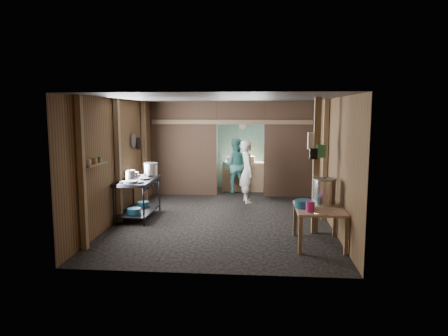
# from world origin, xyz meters

# --- Properties ---
(floor) EXTENTS (4.50, 7.00, 0.00)m
(floor) POSITION_xyz_m (0.00, 0.00, 0.00)
(floor) COLOR black
(floor) RESTS_ON ground
(ceiling) EXTENTS (4.50, 7.00, 0.00)m
(ceiling) POSITION_xyz_m (0.00, 0.00, 2.60)
(ceiling) COLOR #474645
(ceiling) RESTS_ON ground
(wall_back) EXTENTS (4.50, 0.00, 2.60)m
(wall_back) POSITION_xyz_m (0.00, 3.50, 1.30)
(wall_back) COLOR brown
(wall_back) RESTS_ON ground
(wall_front) EXTENTS (4.50, 0.00, 2.60)m
(wall_front) POSITION_xyz_m (0.00, -3.50, 1.30)
(wall_front) COLOR brown
(wall_front) RESTS_ON ground
(wall_left) EXTENTS (0.00, 7.00, 2.60)m
(wall_left) POSITION_xyz_m (-2.25, 0.00, 1.30)
(wall_left) COLOR brown
(wall_left) RESTS_ON ground
(wall_right) EXTENTS (0.00, 7.00, 2.60)m
(wall_right) POSITION_xyz_m (2.25, 0.00, 1.30)
(wall_right) COLOR brown
(wall_right) RESTS_ON ground
(partition_left) EXTENTS (1.85, 0.10, 2.60)m
(partition_left) POSITION_xyz_m (-1.32, 2.20, 1.30)
(partition_left) COLOR brown
(partition_left) RESTS_ON floor
(partition_right) EXTENTS (1.35, 0.10, 2.60)m
(partition_right) POSITION_xyz_m (1.57, 2.20, 1.30)
(partition_right) COLOR brown
(partition_right) RESTS_ON floor
(partition_header) EXTENTS (1.30, 0.10, 0.60)m
(partition_header) POSITION_xyz_m (0.25, 2.20, 2.30)
(partition_header) COLOR brown
(partition_header) RESTS_ON wall_back
(turquoise_panel) EXTENTS (4.40, 0.06, 2.50)m
(turquoise_panel) POSITION_xyz_m (0.00, 3.44, 1.25)
(turquoise_panel) COLOR #69B8AB
(turquoise_panel) RESTS_ON wall_back
(back_counter) EXTENTS (1.20, 0.50, 0.85)m
(back_counter) POSITION_xyz_m (0.30, 2.95, 0.42)
(back_counter) COLOR #957859
(back_counter) RESTS_ON floor
(wall_clock) EXTENTS (0.20, 0.03, 0.20)m
(wall_clock) POSITION_xyz_m (0.25, 3.40, 1.90)
(wall_clock) COLOR beige
(wall_clock) RESTS_ON wall_back
(post_left_a) EXTENTS (0.10, 0.12, 2.60)m
(post_left_a) POSITION_xyz_m (-2.18, -2.60, 1.30)
(post_left_a) COLOR #957859
(post_left_a) RESTS_ON floor
(post_left_b) EXTENTS (0.10, 0.12, 2.60)m
(post_left_b) POSITION_xyz_m (-2.18, -0.80, 1.30)
(post_left_b) COLOR #957859
(post_left_b) RESTS_ON floor
(post_left_c) EXTENTS (0.10, 0.12, 2.60)m
(post_left_c) POSITION_xyz_m (-2.18, 1.20, 1.30)
(post_left_c) COLOR #957859
(post_left_c) RESTS_ON floor
(post_right) EXTENTS (0.10, 0.12, 2.60)m
(post_right) POSITION_xyz_m (2.18, -0.20, 1.30)
(post_right) COLOR #957859
(post_right) RESTS_ON floor
(post_free) EXTENTS (0.12, 0.12, 2.60)m
(post_free) POSITION_xyz_m (1.85, -1.30, 1.30)
(post_free) COLOR #957859
(post_free) RESTS_ON floor
(cross_beam) EXTENTS (4.40, 0.12, 0.12)m
(cross_beam) POSITION_xyz_m (0.00, 2.15, 2.05)
(cross_beam) COLOR #957859
(cross_beam) RESTS_ON wall_left
(pan_lid_big) EXTENTS (0.03, 0.34, 0.34)m
(pan_lid_big) POSITION_xyz_m (-2.21, 0.40, 1.65)
(pan_lid_big) COLOR slate
(pan_lid_big) RESTS_ON wall_left
(pan_lid_small) EXTENTS (0.03, 0.30, 0.30)m
(pan_lid_small) POSITION_xyz_m (-2.21, 0.80, 1.55)
(pan_lid_small) COLOR black
(pan_lid_small) RESTS_ON wall_left
(wall_shelf) EXTENTS (0.14, 0.80, 0.03)m
(wall_shelf) POSITION_xyz_m (-2.15, -2.10, 1.40)
(wall_shelf) COLOR #957859
(wall_shelf) RESTS_ON wall_left
(jar_white) EXTENTS (0.07, 0.07, 0.10)m
(jar_white) POSITION_xyz_m (-2.15, -2.35, 1.47)
(jar_white) COLOR beige
(jar_white) RESTS_ON wall_shelf
(jar_yellow) EXTENTS (0.08, 0.08, 0.10)m
(jar_yellow) POSITION_xyz_m (-2.15, -2.10, 1.47)
(jar_yellow) COLOR #D18438
(jar_yellow) RESTS_ON wall_shelf
(jar_green) EXTENTS (0.06, 0.06, 0.10)m
(jar_green) POSITION_xyz_m (-2.15, -1.88, 1.47)
(jar_green) COLOR #36875D
(jar_green) RESTS_ON wall_shelf
(bag_white) EXTENTS (0.22, 0.15, 0.32)m
(bag_white) POSITION_xyz_m (1.80, -1.22, 1.78)
(bag_white) COLOR beige
(bag_white) RESTS_ON post_free
(bag_green) EXTENTS (0.16, 0.12, 0.24)m
(bag_green) POSITION_xyz_m (1.92, -1.36, 1.60)
(bag_green) COLOR #36875D
(bag_green) RESTS_ON post_free
(bag_black) EXTENTS (0.14, 0.10, 0.20)m
(bag_black) POSITION_xyz_m (1.78, -1.38, 1.55)
(bag_black) COLOR black
(bag_black) RESTS_ON post_free
(gas_range) EXTENTS (0.75, 1.46, 0.86)m
(gas_range) POSITION_xyz_m (-1.88, -0.45, 0.43)
(gas_range) COLOR black
(gas_range) RESTS_ON floor
(prep_table) EXTENTS (0.82, 1.13, 0.67)m
(prep_table) POSITION_xyz_m (1.83, -2.00, 0.33)
(prep_table) COLOR #A47D5E
(prep_table) RESTS_ON floor
(stove_pot_large) EXTENTS (0.34, 0.34, 0.32)m
(stove_pot_large) POSITION_xyz_m (-1.71, 0.06, 1.00)
(stove_pot_large) COLOR silver
(stove_pot_large) RESTS_ON gas_range
(stove_pot_med) EXTENTS (0.26, 0.26, 0.22)m
(stove_pot_med) POSITION_xyz_m (-2.05, -0.47, 0.95)
(stove_pot_med) COLOR silver
(stove_pot_med) RESTS_ON gas_range
(stove_saucepan) EXTENTS (0.22, 0.22, 0.11)m
(stove_saucepan) POSITION_xyz_m (-2.05, -0.10, 0.92)
(stove_saucepan) COLOR silver
(stove_saucepan) RESTS_ON gas_range
(frying_pan) EXTENTS (0.42, 0.57, 0.07)m
(frying_pan) POSITION_xyz_m (-1.88, -0.92, 0.89)
(frying_pan) COLOR slate
(frying_pan) RESTS_ON gas_range
(blue_tub_front) EXTENTS (0.30, 0.30, 0.12)m
(blue_tub_front) POSITION_xyz_m (-1.88, -0.78, 0.23)
(blue_tub_front) COLOR navy
(blue_tub_front) RESTS_ON gas_range
(blue_tub_back) EXTENTS (0.27, 0.27, 0.11)m
(blue_tub_back) POSITION_xyz_m (-1.88, -0.06, 0.22)
(blue_tub_back) COLOR navy
(blue_tub_back) RESTS_ON gas_range
(stock_pot) EXTENTS (0.56, 0.56, 0.49)m
(stock_pot) POSITION_xyz_m (1.95, -1.74, 0.89)
(stock_pot) COLOR silver
(stock_pot) RESTS_ON prep_table
(wash_basin) EXTENTS (0.38, 0.38, 0.13)m
(wash_basin) POSITION_xyz_m (1.57, -2.03, 0.73)
(wash_basin) COLOR navy
(wash_basin) RESTS_ON prep_table
(pink_bucket) EXTENTS (0.17, 0.17, 0.17)m
(pink_bucket) POSITION_xyz_m (1.63, -2.32, 0.76)
(pink_bucket) COLOR #B9277A
(pink_bucket) RESTS_ON prep_table
(knife) EXTENTS (0.29, 0.13, 0.01)m
(knife) POSITION_xyz_m (1.76, -2.50, 0.67)
(knife) COLOR silver
(knife) RESTS_ON prep_table
(yellow_tub) EXTENTS (0.32, 0.32, 0.18)m
(yellow_tub) POSITION_xyz_m (0.48, 2.95, 0.94)
(yellow_tub) COLOR #D18438
(yellow_tub) RESTS_ON back_counter
(red_cup) EXTENTS (0.13, 0.13, 0.15)m
(red_cup) POSITION_xyz_m (-0.12, 2.95, 0.93)
(red_cup) COLOR maroon
(red_cup) RESTS_ON back_counter
(cook) EXTENTS (0.51, 0.66, 1.61)m
(cook) POSITION_xyz_m (0.47, 1.36, 0.80)
(cook) COLOR silver
(cook) RESTS_ON floor
(worker_back) EXTENTS (0.81, 0.65, 1.59)m
(worker_back) POSITION_xyz_m (0.08, 2.62, 0.79)
(worker_back) COLOR teal
(worker_back) RESTS_ON floor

